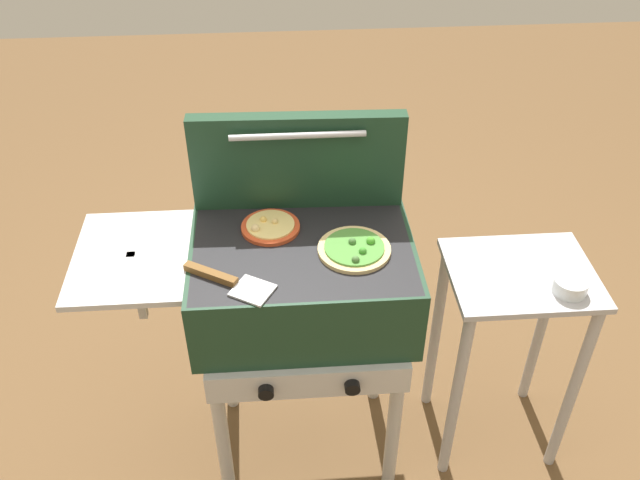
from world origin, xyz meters
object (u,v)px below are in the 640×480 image
Objects in this scene: spatula at (228,281)px; pizza_cheese at (270,226)px; grill at (298,286)px; pizza_veggie at (355,249)px; topping_bowl_near at (570,286)px; prep_table at (510,324)px.

pizza_cheese is at bearing 63.46° from spatula.
pizza_cheese is at bearing 129.08° from grill.
grill is at bearing 169.90° from pizza_veggie.
pizza_veggie is at bearing 17.21° from spatula.
spatula is at bearing -162.79° from pizza_veggie.
topping_bowl_near is (0.86, -0.19, -0.12)m from pizza_cheese.
grill is 0.79m from topping_bowl_near.
spatula is at bearing -177.37° from topping_bowl_near.
spatula is at bearing -144.39° from grill.
grill is at bearing 173.29° from topping_bowl_near.
grill is 5.59× the size of pizza_cheese.
prep_table is (0.86, 0.14, -0.36)m from spatula.
topping_bowl_near is (0.97, 0.04, -0.12)m from spatula.
pizza_veggie is 0.63m from prep_table.
grill is 0.22m from pizza_veggie.
pizza_veggie is 0.81× the size of spatula.
grill is at bearing 35.61° from spatula.
pizza_cheese reaches higher than topping_bowl_near.
spatula is 2.52× the size of topping_bowl_near.
spatula is (-0.11, -0.23, -0.00)m from pizza_cheese.
prep_table is 7.62× the size of topping_bowl_near.
grill is 0.71m from prep_table.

